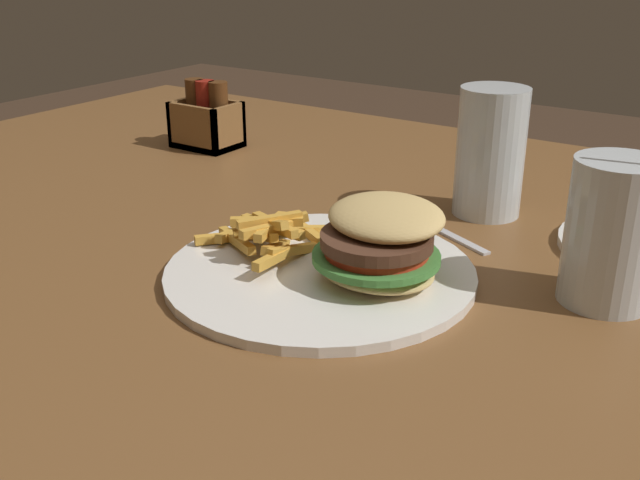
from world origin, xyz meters
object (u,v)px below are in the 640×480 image
object	(u,v)px
beer_glass	(490,157)
spoon	(405,208)
meal_plate_near	(342,257)
condiment_caddy	(207,121)
juice_glass	(612,236)

from	to	relation	value
beer_glass	spoon	world-z (taller)	beer_glass
meal_plate_near	condiment_caddy	bearing A→B (deg)	146.17
juice_glass	condiment_caddy	size ratio (longest dim) A/B	1.88
meal_plate_near	condiment_caddy	distance (m)	0.54
meal_plate_near	condiment_caddy	size ratio (longest dim) A/B	2.93
spoon	meal_plate_near	bearing A→B (deg)	126.16
juice_glass	spoon	size ratio (longest dim) A/B	1.11
meal_plate_near	juice_glass	world-z (taller)	juice_glass
spoon	condiment_caddy	bearing A→B (deg)	12.37
meal_plate_near	spoon	bearing A→B (deg)	100.53
spoon	condiment_caddy	xyz separation A→B (m)	(-0.41, 0.10, 0.03)
spoon	condiment_caddy	size ratio (longest dim) A/B	1.69
beer_glass	juice_glass	world-z (taller)	juice_glass
spoon	beer_glass	bearing A→B (deg)	-119.28
meal_plate_near	juice_glass	bearing A→B (deg)	23.70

